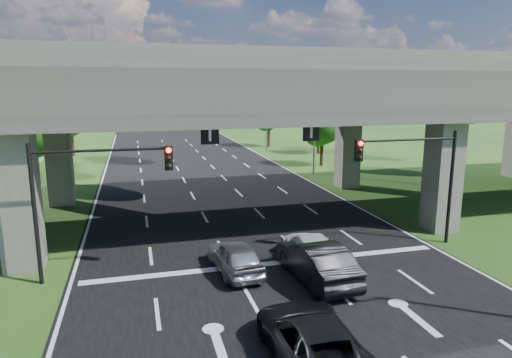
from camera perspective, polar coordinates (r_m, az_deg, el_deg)
name	(u,v)px	position (r m, az deg, el deg)	size (l,w,h in m)	color
ground	(296,297)	(18.80, 4.98, -14.46)	(160.00, 160.00, 0.00)	#1B4716
road	(239,224)	(27.75, -2.11, -5.66)	(18.00, 120.00, 0.03)	black
overpass	(231,91)	(28.45, -3.15, 10.93)	(80.00, 15.00, 10.00)	#373532
signal_right	(416,167)	(24.41, 19.42, 1.37)	(5.76, 0.54, 6.00)	black
signal_left	(89,185)	(20.28, -20.19, -0.66)	(5.76, 0.54, 6.00)	black
streetlight_far	(311,112)	(42.99, 6.89, 8.32)	(3.38, 0.25, 10.00)	gray
streetlight_beyond	(264,105)	(58.13, 0.95, 9.23)	(3.38, 0.25, 10.00)	gray
tree_left_near	(34,127)	(42.74, -26.01, 5.84)	(4.50, 4.50, 7.80)	black
tree_left_mid	(18,127)	(51.21, -27.62, 5.73)	(3.91, 3.90, 6.76)	black
tree_left_far	(70,113)	(58.35, -22.19, 7.70)	(4.80, 4.80, 8.32)	black
tree_right_near	(323,123)	(47.90, 8.36, 6.99)	(4.20, 4.20, 7.28)	black
tree_right_mid	(319,120)	(56.44, 7.94, 7.35)	(3.91, 3.90, 6.76)	black
tree_right_far	(269,111)	(62.56, 1.66, 8.45)	(4.50, 4.50, 7.80)	black
car_silver	(235,257)	(20.68, -2.63, -9.66)	(1.70, 4.24, 1.44)	#A4A5AC
car_dark	(316,261)	(19.96, 7.54, -10.15)	(1.80, 5.17, 1.70)	black
car_white	(310,249)	(21.68, 6.81, -8.69)	(2.04, 5.02, 1.46)	white
car_trailing	(313,340)	(14.53, 7.14, -19.36)	(2.52, 5.47, 1.52)	black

